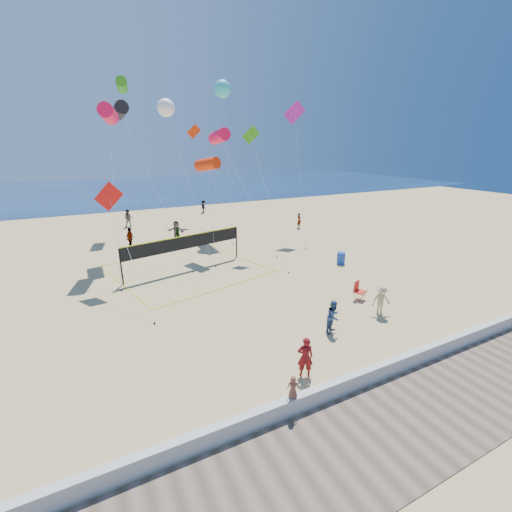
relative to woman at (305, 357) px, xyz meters
name	(u,v)px	position (x,y,z in m)	size (l,w,h in m)	color
ground	(305,346)	(1.15, 1.62, -0.81)	(120.00, 120.00, 0.00)	tan
ocean	(125,189)	(1.15, 63.62, -0.80)	(140.00, 50.00, 0.03)	#101E4D
seawall	(354,381)	(1.15, -1.38, -0.51)	(32.00, 0.30, 0.60)	beige
boardwalk	(398,427)	(1.15, -3.38, -0.80)	(32.00, 3.60, 0.03)	brown
woman	(305,357)	(0.00, 0.00, 0.00)	(0.59, 0.39, 1.63)	maroon
toddler	(293,387)	(-1.42, -1.37, 0.18)	(0.38, 0.25, 0.78)	brown
bystander_a	(334,317)	(3.00, 2.06, -0.03)	(0.76, 0.59, 1.57)	navy
bystander_b	(381,300)	(6.29, 2.34, -0.03)	(1.01, 0.58, 1.56)	tan
far_person_0	(130,238)	(-3.46, 20.34, 0.09)	(1.06, 0.44, 1.81)	gray
far_person_1	(176,231)	(0.54, 20.78, 0.14)	(1.76, 0.56, 1.90)	gray
far_person_2	(299,221)	(13.28, 20.28, -0.02)	(0.57, 0.38, 1.58)	gray
far_person_3	(129,218)	(-2.48, 28.88, 0.11)	(0.90, 0.70, 1.85)	gray
far_person_4	(204,207)	(7.17, 32.99, -0.04)	(1.00, 0.57, 1.55)	gray
camp_chair	(358,289)	(6.55, 4.25, -0.21)	(0.73, 0.84, 1.18)	red
trash_barrel	(341,258)	(9.70, 9.42, -0.38)	(0.58, 0.58, 0.87)	#193CA3
volleyball_net	(185,246)	(-0.71, 13.43, 0.84)	(10.81, 10.70, 2.41)	black
kite_0	(108,114)	(-4.20, 17.57, 9.46)	(1.83, 7.45, 10.93)	#FF0E44
kite_1	(120,111)	(-3.19, 19.89, 9.88)	(3.27, 8.50, 11.34)	black
kite_2	(207,164)	(2.15, 16.28, 6.10)	(1.73, 4.59, 7.50)	red
kite_3	(110,201)	(-5.12, 12.57, 4.38)	(1.73, 6.81, 6.32)	red
kite_4	(254,144)	(5.47, 15.21, 7.52)	(1.39, 6.43, 9.72)	#359917
kite_5	(295,118)	(11.20, 18.50, 9.75)	(2.78, 5.25, 12.04)	#C01BA5
kite_6	(166,108)	(0.97, 23.10, 10.52)	(1.66, 8.34, 12.09)	white
kite_7	(222,89)	(5.90, 22.26, 12.20)	(2.11, 5.51, 13.78)	#34C9D1
kite_8	(122,85)	(-1.81, 27.89, 12.75)	(1.54, 9.18, 14.21)	#359917
kite_9	(196,138)	(5.32, 28.69, 8.20)	(2.39, 6.50, 10.43)	red
kite_10	(219,136)	(4.99, 21.01, 8.19)	(1.96, 9.52, 9.72)	#FF0E44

